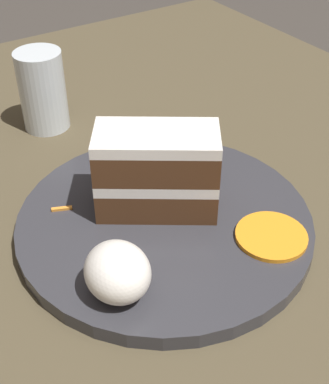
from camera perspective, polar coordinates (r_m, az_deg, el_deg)
name	(u,v)px	position (r m, az deg, el deg)	size (l,w,h in m)	color
ground_plane	(166,288)	(0.54, 0.11, -10.17)	(6.00, 6.00, 0.00)	#38332D
dining_table	(166,281)	(0.53, 0.12, -9.44)	(1.27, 1.05, 0.02)	#4C422D
plate	(164,222)	(0.56, 0.00, -3.25)	(0.31, 0.31, 0.02)	#333338
cake_slice	(157,171)	(0.54, -0.83, 2.23)	(0.12, 0.14, 0.09)	#4C2D19
cream_dollop	(118,272)	(0.47, -5.03, -8.50)	(0.06, 0.06, 0.05)	white
orange_garnish	(271,236)	(0.54, 11.32, -4.64)	(0.07, 0.07, 0.00)	orange
carrot_shreds_scatter	(121,169)	(0.62, -4.69, 2.51)	(0.06, 0.17, 0.00)	orange
drinking_glass	(43,96)	(0.74, -12.81, 10.00)	(0.06, 0.06, 0.11)	silver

